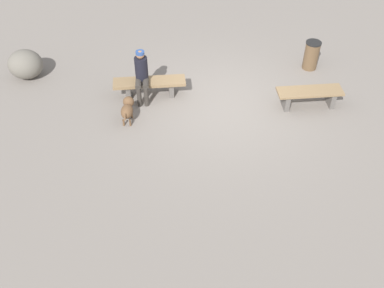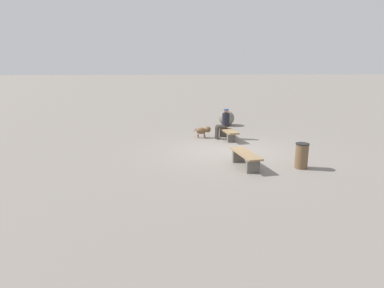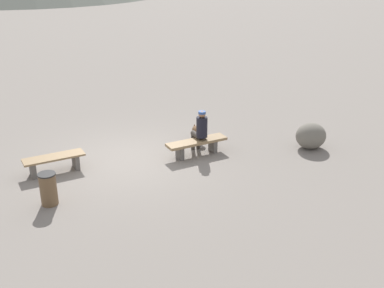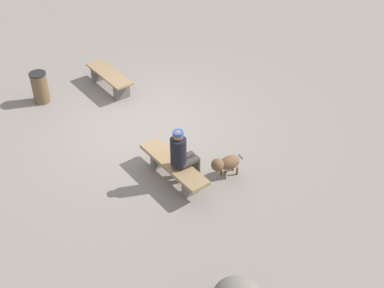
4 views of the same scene
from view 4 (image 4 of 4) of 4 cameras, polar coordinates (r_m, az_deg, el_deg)
The scene contains 6 objects.
ground at distance 11.70m, azimuth -4.67°, elevation 1.73°, with size 210.00×210.00×0.06m, color gray.
bench_left at distance 13.03m, azimuth -9.06°, elevation 7.19°, with size 1.60×0.70×0.45m.
bench_right at distance 10.04m, azimuth -2.02°, elevation -2.52°, with size 1.79×0.71×0.44m.
seated_person at distance 9.72m, azimuth -1.08°, elevation -1.06°, with size 0.37×0.60×1.27m.
dog at distance 10.14m, azimuth 3.73°, elevation -2.15°, with size 0.28×0.73×0.49m.
trash_bin at distance 12.86m, azimuth -16.39°, elevation 6.00°, with size 0.40×0.40×0.77m.
Camera 4 is at (8.81, -3.63, 6.76)m, focal length 48.45 mm.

